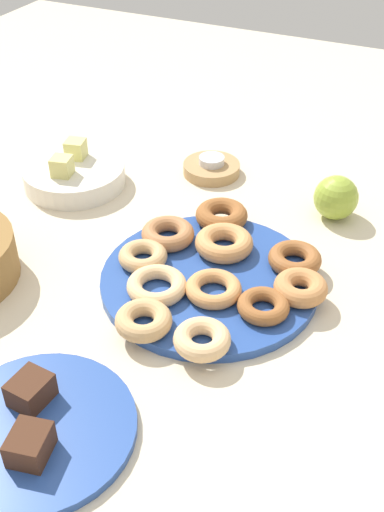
{
  "coord_description": "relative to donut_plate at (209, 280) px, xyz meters",
  "views": [
    {
      "loc": [
        -0.7,
        -0.3,
        0.63
      ],
      "look_at": [
        0.0,
        0.03,
        0.05
      ],
      "focal_mm": 44.09,
      "sensor_mm": 36.0,
      "label": 1
    }
  ],
  "objects": [
    {
      "name": "melon_chunk_right",
      "position": [
        0.2,
        0.38,
        0.05
      ],
      "size": [
        0.04,
        0.04,
        0.04
      ],
      "primitive_type": "cube",
      "rotation": [
        0.0,
        0.0,
        0.23
      ],
      "color": "#DBD67A",
      "rests_on": "fruit_bowl"
    },
    {
      "name": "donut_5",
      "position": [
        0.08,
        -0.11,
        0.02
      ],
      "size": [
        0.11,
        0.11,
        0.03
      ],
      "primitive_type": "torus",
      "rotation": [
        0.0,
        0.0,
        2.83
      ],
      "color": "#995B2D",
      "rests_on": "donut_plate"
    },
    {
      "name": "brownie_far",
      "position": [
        -0.32,
        0.1,
        0.02
      ],
      "size": [
        0.05,
        0.05,
        0.04
      ],
      "primitive_type": "cube",
      "rotation": [
        0.0,
        0.0,
        -0.08
      ],
      "color": "#472819",
      "rests_on": "cake_plate"
    },
    {
      "name": "donut_6",
      "position": [
        -0.04,
        -0.02,
        0.02
      ],
      "size": [
        0.09,
        0.09,
        0.02
      ],
      "primitive_type": "torus",
      "rotation": [
        0.0,
        0.0,
        3.02
      ],
      "color": "tan",
      "rests_on": "donut_plate"
    },
    {
      "name": "donut_2",
      "position": [
        -0.14,
        -0.05,
        0.02
      ],
      "size": [
        0.09,
        0.09,
        0.03
      ],
      "primitive_type": "torus",
      "rotation": [
        0.0,
        0.0,
        3.32
      ],
      "color": "#EABC84",
      "rests_on": "donut_plate"
    },
    {
      "name": "donut_plate",
      "position": [
        0.0,
        0.0,
        0.0
      ],
      "size": [
        0.34,
        0.34,
        0.02
      ],
      "primitive_type": "cylinder",
      "color": "#284C9E",
      "rests_on": "ground_plane"
    },
    {
      "name": "donut_4",
      "position": [
        0.07,
        0.01,
        0.02
      ],
      "size": [
        0.12,
        0.12,
        0.03
      ],
      "primitive_type": "torus",
      "rotation": [
        0.0,
        0.0,
        6.04
      ],
      "color": "tan",
      "rests_on": "donut_plate"
    },
    {
      "name": "cake_plate",
      "position": [
        -0.35,
        0.07,
        -0.0
      ],
      "size": [
        0.24,
        0.24,
        0.01
      ],
      "primitive_type": "cylinder",
      "color": "#284C9E",
      "rests_on": "ground_plane"
    },
    {
      "name": "candle_holder",
      "position": [
        0.32,
        0.14,
        0.0
      ],
      "size": [
        0.11,
        0.11,
        0.02
      ],
      "primitive_type": "cylinder",
      "color": "tan",
      "rests_on": "ground_plane"
    },
    {
      "name": "melon_chunk_left",
      "position": [
        0.13,
        0.36,
        0.05
      ],
      "size": [
        0.04,
        0.04,
        0.04
      ],
      "primitive_type": "cube",
      "rotation": [
        0.0,
        0.0,
        0.23
      ],
      "color": "#DBD67A",
      "rests_on": "fruit_bowl"
    },
    {
      "name": "tealight",
      "position": [
        0.32,
        0.14,
        0.02
      ],
      "size": [
        0.05,
        0.05,
        0.01
      ],
      "primitive_type": "cylinder",
      "color": "silver",
      "rests_on": "candle_holder"
    },
    {
      "name": "donut_0",
      "position": [
        -0.07,
        0.06,
        0.02
      ],
      "size": [
        0.13,
        0.13,
        0.02
      ],
      "primitive_type": "torus",
      "rotation": [
        0.0,
        0.0,
        3.73
      ],
      "color": "#EABC84",
      "rests_on": "donut_plate"
    },
    {
      "name": "donut_1",
      "position": [
        0.06,
        0.1,
        0.02
      ],
      "size": [
        0.12,
        0.12,
        0.03
      ],
      "primitive_type": "torus",
      "rotation": [
        0.0,
        0.0,
        0.95
      ],
      "color": "#B27547",
      "rests_on": "donut_plate"
    },
    {
      "name": "ground_plane",
      "position": [
        0.0,
        0.0,
        -0.01
      ],
      "size": [
        2.4,
        2.4,
        0.0
      ],
      "primitive_type": "plane",
      "color": "beige"
    },
    {
      "name": "donut_8",
      "position": [
        -0.01,
        0.11,
        0.02
      ],
      "size": [
        0.08,
        0.08,
        0.02
      ],
      "primitive_type": "torus",
      "rotation": [
        0.0,
        0.0,
        4.73
      ],
      "color": "tan",
      "rests_on": "donut_plate"
    },
    {
      "name": "brownie_near",
      "position": [
        -0.38,
        0.06,
        0.02
      ],
      "size": [
        0.06,
        0.05,
        0.04
      ],
      "primitive_type": "cube",
      "rotation": [
        0.0,
        0.0,
        0.21
      ],
      "color": "#472819",
      "rests_on": "cake_plate"
    },
    {
      "name": "apple",
      "position": [
        0.27,
        -0.13,
        0.03
      ],
      "size": [
        0.08,
        0.08,
        0.08
      ],
      "primitive_type": "sphere",
      "color": "#93AD38",
      "rests_on": "ground_plane"
    },
    {
      "name": "donut_7",
      "position": [
        0.02,
        -0.14,
        0.02
      ],
      "size": [
        0.1,
        0.1,
        0.03
      ],
      "primitive_type": "torus",
      "rotation": [
        0.0,
        0.0,
        1.86
      ],
      "color": "#C6844C",
      "rests_on": "donut_plate"
    },
    {
      "name": "donut_3",
      "position": [
        -0.04,
        -0.1,
        0.02
      ],
      "size": [
        0.11,
        0.11,
        0.02
      ],
      "primitive_type": "torus",
      "rotation": [
        0.0,
        0.0,
        2.24
      ],
      "color": "#995B2D",
      "rests_on": "donut_plate"
    },
    {
      "name": "donut_10",
      "position": [
        -0.14,
        0.04,
        0.02
      ],
      "size": [
        0.09,
        0.09,
        0.03
      ],
      "primitive_type": "torus",
      "rotation": [
        0.0,
        0.0,
        3.29
      ],
      "color": "tan",
      "rests_on": "donut_plate"
    },
    {
      "name": "fruit_bowl",
      "position": [
        0.17,
        0.36,
        0.01
      ],
      "size": [
        0.2,
        0.2,
        0.04
      ],
      "primitive_type": "cylinder",
      "color": "silver",
      "rests_on": "ground_plane"
    },
    {
      "name": "donut_9",
      "position": [
        0.15,
        0.04,
        0.02
      ],
      "size": [
        0.13,
        0.13,
        0.03
      ],
      "primitive_type": "torus",
      "rotation": [
        0.0,
        0.0,
        0.88
      ],
      "color": "#995B2D",
      "rests_on": "donut_plate"
    }
  ]
}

